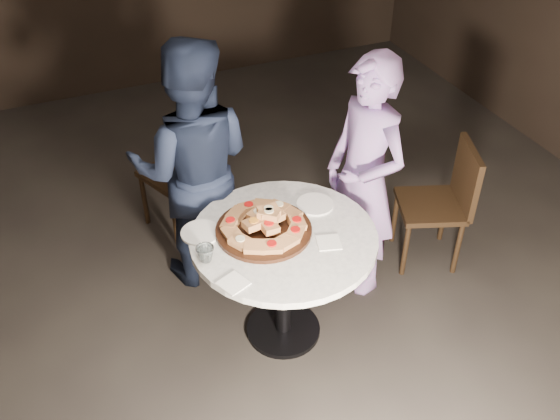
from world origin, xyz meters
The scene contains 13 objects.
floor centered at (0.00, 0.00, 0.00)m, with size 7.00×7.00×0.00m, color black.
table centered at (0.13, -0.04, 0.61)m, with size 1.28×1.28×0.74m.
serving_board centered at (0.05, 0.02, 0.75)m, with size 0.51×0.51×0.02m, color black.
focaccia_pile centered at (0.05, 0.02, 0.80)m, with size 0.45×0.46×0.12m.
plate_left centered at (-0.26, 0.14, 0.75)m, with size 0.21×0.21×0.01m, color white.
plate_right centered at (0.40, 0.12, 0.75)m, with size 0.21×0.21×0.01m, color white.
water_glass centered at (-0.30, -0.07, 0.79)m, with size 0.09×0.09×0.08m, color silver.
napkin_near centered at (-0.23, -0.28, 0.75)m, with size 0.12×0.12×0.01m, color white.
napkin_far centered at (0.32, -0.19, 0.75)m, with size 0.12×0.12×0.01m, color white.
chair_far centered at (-0.10, 1.12, 0.49)m, with size 0.53×0.54×0.85m.
chair_right centered at (1.35, 0.17, 0.49)m, with size 0.53×0.51×0.85m.
diner_navy centered at (-0.14, 0.67, 0.80)m, with size 0.78×0.61×1.60m, color black.
diner_teal centered at (0.75, 0.21, 0.77)m, with size 0.56×0.37×1.54m, color #8167A6.
Camera 1 is at (-0.87, -2.34, 2.84)m, focal length 40.00 mm.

